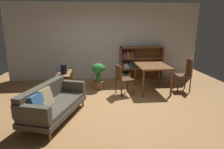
{
  "coord_description": "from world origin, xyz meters",
  "views": [
    {
      "loc": [
        -0.46,
        -4.52,
        1.96
      ],
      "look_at": [
        0.04,
        0.47,
        0.7
      ],
      "focal_mm": 32.07,
      "sensor_mm": 36.0,
      "label": 1
    }
  ],
  "objects_px": {
    "bookshelf": "(138,63)",
    "potted_floor_plant": "(98,74)",
    "media_console": "(65,83)",
    "open_laptop": "(62,70)",
    "fabric_couch": "(51,102)",
    "dining_chair_far": "(123,78)",
    "desk_speaker": "(64,69)",
    "dining_chair_near": "(185,73)",
    "dining_table": "(152,68)"
  },
  "relations": [
    {
      "from": "media_console",
      "to": "open_laptop",
      "type": "bearing_deg",
      "value": 116.32
    },
    {
      "from": "potted_floor_plant",
      "to": "bookshelf",
      "type": "relative_size",
      "value": 0.53
    },
    {
      "from": "potted_floor_plant",
      "to": "bookshelf",
      "type": "distance_m",
      "value": 1.82
    },
    {
      "from": "potted_floor_plant",
      "to": "bookshelf",
      "type": "height_order",
      "value": "bookshelf"
    },
    {
      "from": "dining_chair_near",
      "to": "potted_floor_plant",
      "type": "bearing_deg",
      "value": 171.78
    },
    {
      "from": "media_console",
      "to": "bookshelf",
      "type": "xyz_separation_m",
      "value": [
        2.46,
        1.35,
        0.28
      ]
    },
    {
      "from": "potted_floor_plant",
      "to": "dining_table",
      "type": "height_order",
      "value": "potted_floor_plant"
    },
    {
      "from": "media_console",
      "to": "dining_chair_far",
      "type": "distance_m",
      "value": 1.68
    },
    {
      "from": "dining_table",
      "to": "bookshelf",
      "type": "xyz_separation_m",
      "value": [
        -0.12,
        1.37,
        -0.12
      ]
    },
    {
      "from": "open_laptop",
      "to": "dining_table",
      "type": "xyz_separation_m",
      "value": [
        2.67,
        -0.21,
        0.06
      ]
    },
    {
      "from": "desk_speaker",
      "to": "bookshelf",
      "type": "relative_size",
      "value": 0.17
    },
    {
      "from": "dining_chair_near",
      "to": "dining_chair_far",
      "type": "height_order",
      "value": "dining_chair_near"
    },
    {
      "from": "dining_table",
      "to": "fabric_couch",
      "type": "bearing_deg",
      "value": -148.58
    },
    {
      "from": "bookshelf",
      "to": "potted_floor_plant",
      "type": "bearing_deg",
      "value": -144.44
    },
    {
      "from": "bookshelf",
      "to": "dining_chair_near",
      "type": "bearing_deg",
      "value": -51.88
    },
    {
      "from": "media_console",
      "to": "dining_chair_near",
      "type": "distance_m",
      "value": 3.59
    },
    {
      "from": "dining_chair_far",
      "to": "bookshelf",
      "type": "height_order",
      "value": "bookshelf"
    },
    {
      "from": "media_console",
      "to": "open_laptop",
      "type": "height_order",
      "value": "open_laptop"
    },
    {
      "from": "desk_speaker",
      "to": "dining_chair_far",
      "type": "bearing_deg",
      "value": -4.35
    },
    {
      "from": "dining_table",
      "to": "potted_floor_plant",
      "type": "bearing_deg",
      "value": 168.96
    },
    {
      "from": "open_laptop",
      "to": "fabric_couch",
      "type": "bearing_deg",
      "value": -89.44
    },
    {
      "from": "desk_speaker",
      "to": "dining_chair_near",
      "type": "xyz_separation_m",
      "value": [
        3.57,
        0.09,
        -0.22
      ]
    },
    {
      "from": "fabric_couch",
      "to": "bookshelf",
      "type": "height_order",
      "value": "bookshelf"
    },
    {
      "from": "potted_floor_plant",
      "to": "dining_chair_near",
      "type": "relative_size",
      "value": 0.85
    },
    {
      "from": "desk_speaker",
      "to": "dining_chair_near",
      "type": "bearing_deg",
      "value": 1.48
    },
    {
      "from": "dining_chair_near",
      "to": "dining_chair_far",
      "type": "relative_size",
      "value": 1.14
    },
    {
      "from": "fabric_couch",
      "to": "dining_table",
      "type": "height_order",
      "value": "dining_table"
    },
    {
      "from": "open_laptop",
      "to": "potted_floor_plant",
      "type": "xyz_separation_m",
      "value": [
        1.07,
        0.11,
        -0.18
      ]
    },
    {
      "from": "media_console",
      "to": "potted_floor_plant",
      "type": "relative_size",
      "value": 1.34
    },
    {
      "from": "desk_speaker",
      "to": "dining_table",
      "type": "height_order",
      "value": "desk_speaker"
    },
    {
      "from": "media_console",
      "to": "dining_chair_far",
      "type": "relative_size",
      "value": 1.28
    },
    {
      "from": "dining_table",
      "to": "dining_chair_far",
      "type": "bearing_deg",
      "value": -163.38
    },
    {
      "from": "desk_speaker",
      "to": "potted_floor_plant",
      "type": "bearing_deg",
      "value": 25.7
    },
    {
      "from": "open_laptop",
      "to": "bookshelf",
      "type": "height_order",
      "value": "bookshelf"
    },
    {
      "from": "dining_chair_near",
      "to": "bookshelf",
      "type": "height_order",
      "value": "bookshelf"
    },
    {
      "from": "fabric_couch",
      "to": "potted_floor_plant",
      "type": "distance_m",
      "value": 2.21
    },
    {
      "from": "fabric_couch",
      "to": "open_laptop",
      "type": "xyz_separation_m",
      "value": [
        -0.02,
        1.83,
        0.28
      ]
    },
    {
      "from": "dining_table",
      "to": "dining_chair_near",
      "type": "height_order",
      "value": "dining_chair_near"
    },
    {
      "from": "fabric_couch",
      "to": "bookshelf",
      "type": "bearing_deg",
      "value": 49.73
    },
    {
      "from": "fabric_couch",
      "to": "dining_chair_far",
      "type": "relative_size",
      "value": 2.19
    },
    {
      "from": "potted_floor_plant",
      "to": "dining_chair_far",
      "type": "bearing_deg",
      "value": -41.84
    },
    {
      "from": "fabric_couch",
      "to": "dining_chair_near",
      "type": "height_order",
      "value": "dining_chair_near"
    },
    {
      "from": "desk_speaker",
      "to": "potted_floor_plant",
      "type": "relative_size",
      "value": 0.32
    },
    {
      "from": "open_laptop",
      "to": "potted_floor_plant",
      "type": "relative_size",
      "value": 0.55
    },
    {
      "from": "potted_floor_plant",
      "to": "bookshelf",
      "type": "bearing_deg",
      "value": 35.56
    },
    {
      "from": "fabric_couch",
      "to": "bookshelf",
      "type": "relative_size",
      "value": 1.21
    },
    {
      "from": "media_console",
      "to": "dining_chair_near",
      "type": "relative_size",
      "value": 1.13
    },
    {
      "from": "open_laptop",
      "to": "dining_chair_far",
      "type": "distance_m",
      "value": 1.81
    },
    {
      "from": "fabric_couch",
      "to": "dining_chair_far",
      "type": "distance_m",
      "value": 2.18
    },
    {
      "from": "dining_table",
      "to": "bookshelf",
      "type": "height_order",
      "value": "bookshelf"
    }
  ]
}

